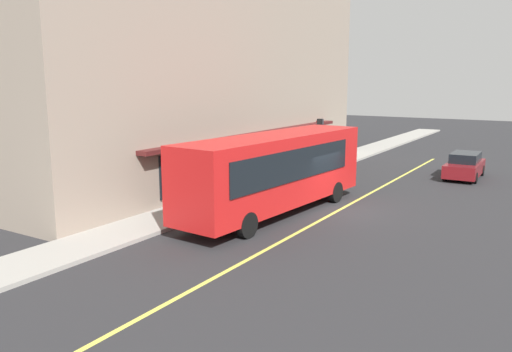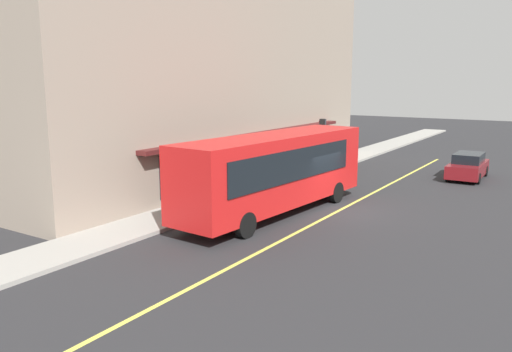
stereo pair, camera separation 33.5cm
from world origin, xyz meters
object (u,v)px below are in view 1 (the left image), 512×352
Objects in this scene: bus at (276,169)px; pedestrian_mid_block at (225,179)px; pedestrian_at_corner at (217,184)px; car_maroon at (465,166)px; traffic_light at (320,131)px.

pedestrian_mid_block is at bearing 74.95° from bus.
bus reaches higher than pedestrian_mid_block.
car_maroon is at bearing -31.95° from pedestrian_at_corner.
bus is at bearing -84.53° from pedestrian_at_corner.
traffic_light reaches higher than pedestrian_at_corner.
pedestrian_at_corner is at bearing 148.05° from car_maroon.
pedestrian_mid_block is at bearing 178.52° from traffic_light.
bus is 11.59m from traffic_light.
traffic_light is 2.03× the size of pedestrian_at_corner.
car_maroon is 15.95m from pedestrian_at_corner.
bus is 7.22× the size of pedestrian_mid_block.
bus is 3.09m from pedestrian_at_corner.
pedestrian_at_corner is at bearing 95.47° from bus.
pedestrian_at_corner is at bearing -162.17° from pedestrian_mid_block.
traffic_light is (11.17, 3.06, 0.55)m from bus.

